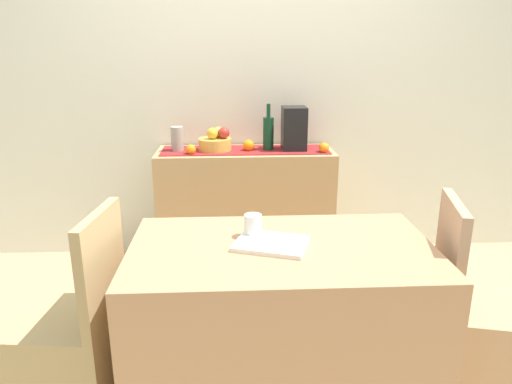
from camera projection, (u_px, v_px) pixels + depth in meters
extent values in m
cube|color=tan|center=(262.00, 335.00, 2.60)|extent=(6.40, 6.40, 0.02)
cube|color=silver|center=(252.00, 69.00, 3.33)|extent=(6.40, 0.06, 2.70)
cube|color=tan|center=(246.00, 208.00, 3.36)|extent=(1.20, 0.42, 0.82)
cube|color=maroon|center=(245.00, 150.00, 3.23)|extent=(1.13, 0.32, 0.01)
cylinder|color=gold|center=(215.00, 144.00, 3.21)|extent=(0.22, 0.22, 0.08)
sphere|color=gold|center=(212.00, 133.00, 3.17)|extent=(0.08, 0.08, 0.08)
sphere|color=#98A940|center=(218.00, 132.00, 3.24)|extent=(0.07, 0.07, 0.07)
sphere|color=#AA2D25|center=(224.00, 133.00, 3.18)|extent=(0.08, 0.08, 0.08)
cylinder|color=#103821|center=(268.00, 134.00, 3.21)|extent=(0.07, 0.07, 0.22)
cylinder|color=#103821|center=(268.00, 111.00, 3.16)|extent=(0.03, 0.03, 0.09)
cube|color=black|center=(294.00, 129.00, 3.21)|extent=(0.16, 0.18, 0.29)
cylinder|color=gray|center=(177.00, 139.00, 3.19)|extent=(0.08, 0.08, 0.17)
sphere|color=orange|center=(249.00, 146.00, 3.20)|extent=(0.08, 0.08, 0.08)
sphere|color=orange|center=(324.00, 148.00, 3.15)|extent=(0.07, 0.07, 0.07)
sphere|color=orange|center=(191.00, 150.00, 3.10)|extent=(0.07, 0.07, 0.07)
cube|color=tan|center=(280.00, 327.00, 2.00)|extent=(1.22, 0.71, 0.74)
cube|color=white|center=(272.00, 244.00, 1.90)|extent=(0.33, 0.29, 0.02)
cylinder|color=silver|center=(253.00, 226.00, 1.97)|extent=(0.07, 0.07, 0.10)
cube|color=tan|center=(70.00, 363.00, 2.00)|extent=(0.44, 0.44, 0.45)
cube|color=tan|center=(102.00, 267.00, 1.86)|extent=(0.09, 0.40, 0.45)
cube|color=tan|center=(481.00, 350.00, 2.09)|extent=(0.48, 0.48, 0.45)
cube|color=tan|center=(450.00, 253.00, 1.99)|extent=(0.13, 0.40, 0.45)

